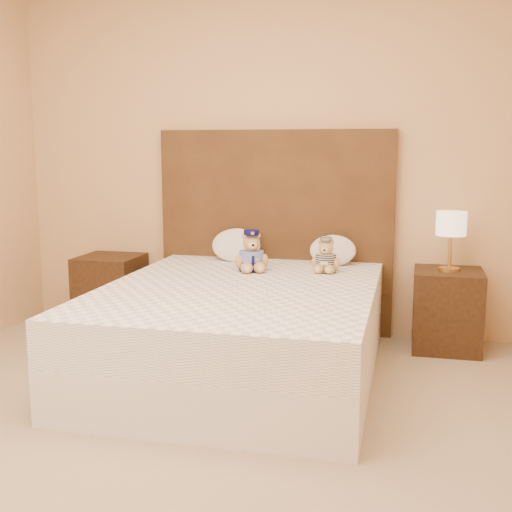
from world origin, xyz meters
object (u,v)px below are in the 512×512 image
(bed, at_px, (240,330))
(pillow_left, at_px, (236,243))
(teddy_police, at_px, (251,251))
(teddy_prisoner, at_px, (326,255))
(nightstand_right, at_px, (447,310))
(lamp, at_px, (451,227))
(nightstand_left, at_px, (111,291))
(pillow_right, at_px, (333,249))

(bed, bearing_deg, pillow_left, 106.81)
(teddy_police, distance_m, pillow_left, 0.42)
(teddy_prisoner, distance_m, pillow_left, 0.75)
(nightstand_right, bearing_deg, lamp, 180.00)
(nightstand_right, height_order, teddy_police, teddy_police)
(nightstand_right, bearing_deg, bed, -147.38)
(teddy_prisoner, height_order, pillow_left, pillow_left)
(nightstand_left, height_order, teddy_police, teddy_police)
(nightstand_left, bearing_deg, teddy_police, -15.44)
(teddy_prisoner, bearing_deg, pillow_right, 89.65)
(bed, xyz_separation_m, nightstand_left, (-1.25, 0.80, -0.00))
(pillow_left, bearing_deg, nightstand_right, -1.15)
(nightstand_left, height_order, pillow_right, pillow_right)
(teddy_police, bearing_deg, pillow_left, 97.00)
(nightstand_left, height_order, nightstand_right, same)
(bed, relative_size, nightstand_left, 3.64)
(nightstand_right, distance_m, pillow_left, 1.55)
(bed, bearing_deg, teddy_prisoner, 51.02)
(lamp, relative_size, pillow_right, 1.23)
(bed, bearing_deg, nightstand_left, 147.38)
(teddy_police, distance_m, teddy_prisoner, 0.50)
(nightstand_right, bearing_deg, pillow_left, 178.85)
(bed, height_order, pillow_left, pillow_left)
(nightstand_right, relative_size, lamp, 1.38)
(teddy_police, bearing_deg, nightstand_left, 141.94)
(bed, height_order, teddy_police, teddy_police)
(lamp, bearing_deg, pillow_left, 178.85)
(teddy_police, relative_size, pillow_right, 0.85)
(bed, height_order, lamp, lamp)
(teddy_police, xyz_separation_m, teddy_prisoner, (0.49, 0.08, -0.02))
(teddy_police, bearing_deg, bed, -107.18)
(lamp, height_order, pillow_right, lamp)
(nightstand_left, height_order, pillow_left, pillow_left)
(lamp, bearing_deg, pillow_right, 177.83)
(pillow_left, distance_m, pillow_right, 0.71)
(teddy_police, height_order, pillow_left, teddy_police)
(pillow_left, bearing_deg, nightstand_left, -178.28)
(bed, distance_m, pillow_left, 0.96)
(nightstand_left, xyz_separation_m, nightstand_right, (2.50, 0.00, 0.00))
(bed, xyz_separation_m, pillow_left, (-0.25, 0.83, 0.40))
(nightstand_left, relative_size, nightstand_right, 1.00)
(bed, bearing_deg, nightstand_right, 32.62)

